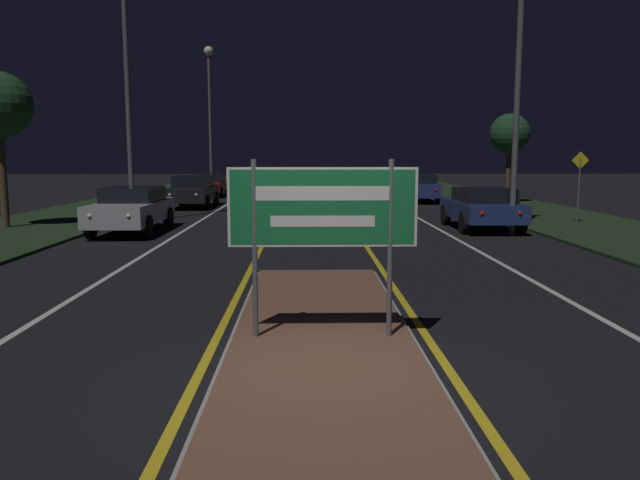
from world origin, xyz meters
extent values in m
plane|color=black|center=(0.00, 0.00, 0.00)|extent=(160.00, 160.00, 0.00)
cube|color=#999993|center=(0.00, 1.29, 0.03)|extent=(2.44, 9.59, 0.05)
cube|color=brown|center=(0.00, 1.29, 0.05)|extent=(2.32, 9.47, 0.10)
cube|color=#1E3319|center=(-9.50, 20.00, 0.04)|extent=(5.00, 100.00, 0.08)
cube|color=#1E3319|center=(9.50, 20.00, 0.04)|extent=(5.00, 100.00, 0.08)
cube|color=gold|center=(-1.41, 25.00, 0.00)|extent=(0.12, 70.00, 0.01)
cube|color=gold|center=(1.41, 25.00, 0.00)|extent=(0.12, 70.00, 0.01)
cube|color=silver|center=(-4.20, 25.00, 0.00)|extent=(0.12, 70.00, 0.01)
cube|color=silver|center=(4.20, 25.00, 0.00)|extent=(0.12, 70.00, 0.01)
cube|color=silver|center=(-7.20, 25.00, 0.00)|extent=(0.10, 70.00, 0.01)
cube|color=silver|center=(7.20, 25.00, 0.00)|extent=(0.10, 70.00, 0.01)
cylinder|color=#56565B|center=(-0.86, 1.29, 1.24)|extent=(0.07, 0.07, 2.28)
cylinder|color=#56565B|center=(0.86, 1.29, 1.24)|extent=(0.07, 0.07, 2.28)
cube|color=#19703D|center=(0.00, 1.29, 1.77)|extent=(2.40, 0.04, 1.00)
cube|color=white|center=(0.00, 1.27, 1.77)|extent=(2.40, 0.00, 1.00)
cube|color=#19703D|center=(0.00, 1.27, 1.77)|extent=(2.33, 0.01, 0.94)
cube|color=white|center=(0.00, 1.27, 1.95)|extent=(1.68, 0.01, 0.18)
cube|color=white|center=(0.00, 1.27, 1.60)|extent=(1.32, 0.01, 0.14)
cylinder|color=#56565B|center=(-6.49, 16.03, 4.90)|extent=(0.18, 0.18, 9.80)
cylinder|color=#56565B|center=(-6.29, 33.78, 4.39)|extent=(0.18, 0.18, 8.77)
sphere|color=#F9EAC6|center=(-6.29, 33.78, 8.95)|extent=(0.59, 0.59, 0.59)
cylinder|color=#56565B|center=(6.13, 12.38, 5.02)|extent=(0.18, 0.18, 10.05)
cube|color=navy|center=(5.61, 13.96, 0.65)|extent=(1.85, 4.23, 0.57)
cube|color=black|center=(5.61, 13.71, 1.15)|extent=(1.63, 2.20, 0.44)
sphere|color=red|center=(5.03, 11.86, 0.72)|extent=(0.14, 0.14, 0.14)
sphere|color=red|center=(6.18, 11.86, 0.72)|extent=(0.14, 0.14, 0.14)
cylinder|color=black|center=(4.72, 15.27, 0.36)|extent=(0.22, 0.72, 0.72)
cylinder|color=black|center=(6.49, 15.27, 0.36)|extent=(0.22, 0.72, 0.72)
cylinder|color=black|center=(4.72, 12.65, 0.36)|extent=(0.22, 0.72, 0.72)
cylinder|color=black|center=(6.49, 12.65, 0.36)|extent=(0.22, 0.72, 0.72)
cube|color=navy|center=(5.64, 26.42, 0.67)|extent=(1.87, 4.27, 0.69)
cube|color=black|center=(5.64, 26.17, 1.24)|extent=(1.64, 2.22, 0.43)
sphere|color=red|center=(5.06, 24.31, 0.76)|extent=(0.14, 0.14, 0.14)
sphere|color=red|center=(6.22, 24.31, 0.76)|extent=(0.14, 0.14, 0.14)
cylinder|color=black|center=(4.75, 27.75, 0.33)|extent=(0.22, 0.66, 0.66)
cylinder|color=black|center=(6.53, 27.75, 0.33)|extent=(0.22, 0.66, 0.66)
cylinder|color=black|center=(4.75, 25.10, 0.33)|extent=(0.22, 0.66, 0.66)
cylinder|color=black|center=(6.53, 25.10, 0.33)|extent=(0.22, 0.66, 0.66)
cube|color=#B7B7BC|center=(-5.75, 13.29, 0.66)|extent=(1.75, 4.61, 0.64)
cube|color=black|center=(-5.75, 13.57, 1.21)|extent=(1.54, 2.40, 0.45)
sphere|color=white|center=(-6.29, 11.01, 0.75)|extent=(0.14, 0.14, 0.14)
sphere|color=white|center=(-5.21, 11.01, 0.75)|extent=(0.14, 0.14, 0.14)
cylinder|color=black|center=(-6.58, 11.86, 0.34)|extent=(0.22, 0.68, 0.68)
cylinder|color=black|center=(-4.91, 11.86, 0.34)|extent=(0.22, 0.68, 0.68)
cylinder|color=black|center=(-6.58, 14.72, 0.34)|extent=(0.22, 0.68, 0.68)
cylinder|color=black|center=(-4.91, 14.72, 0.34)|extent=(0.22, 0.68, 0.68)
cube|color=black|center=(-5.63, 23.31, 0.65)|extent=(1.87, 4.69, 0.64)
cube|color=black|center=(-5.63, 23.59, 1.23)|extent=(1.65, 2.44, 0.52)
sphere|color=white|center=(-6.21, 20.98, 0.73)|extent=(0.14, 0.14, 0.14)
sphere|color=white|center=(-5.05, 20.98, 0.73)|extent=(0.14, 0.14, 0.14)
cylinder|color=black|center=(-6.52, 21.85, 0.33)|extent=(0.22, 0.66, 0.66)
cylinder|color=black|center=(-4.73, 21.85, 0.33)|extent=(0.22, 0.66, 0.66)
cylinder|color=black|center=(-6.52, 24.76, 0.33)|extent=(0.22, 0.66, 0.66)
cylinder|color=black|center=(-4.73, 24.76, 0.33)|extent=(0.22, 0.66, 0.66)
cube|color=maroon|center=(-6.03, 31.44, 0.60)|extent=(1.74, 4.44, 0.57)
cube|color=black|center=(-6.03, 31.71, 1.16)|extent=(1.53, 2.31, 0.55)
sphere|color=white|center=(-6.57, 29.24, 0.67)|extent=(0.14, 0.14, 0.14)
sphere|color=white|center=(-5.49, 29.24, 0.67)|extent=(0.14, 0.14, 0.14)
cylinder|color=black|center=(-6.86, 30.06, 0.31)|extent=(0.22, 0.63, 0.63)
cylinder|color=black|center=(-5.20, 30.06, 0.31)|extent=(0.22, 0.63, 0.63)
cylinder|color=black|center=(-6.86, 32.81, 0.31)|extent=(0.22, 0.63, 0.63)
cylinder|color=black|center=(-5.20, 32.81, 0.31)|extent=(0.22, 0.63, 0.63)
cylinder|color=#56565B|center=(9.27, 14.92, 1.21)|extent=(0.06, 0.06, 2.25)
cube|color=yellow|center=(9.27, 14.92, 2.27)|extent=(0.60, 0.02, 0.60)
cylinder|color=#4C3823|center=(-10.15, 14.20, 1.83)|extent=(0.24, 0.24, 3.50)
cylinder|color=#4C3823|center=(10.01, 24.89, 1.59)|extent=(0.24, 0.24, 3.02)
sphere|color=#1E4223|center=(10.01, 24.89, 3.55)|extent=(1.99, 1.99, 1.99)
camera|label=1|loc=(-0.21, -6.55, 2.41)|focal=35.00mm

